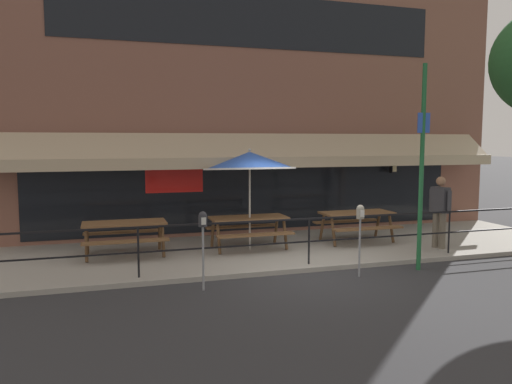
{
  "coord_description": "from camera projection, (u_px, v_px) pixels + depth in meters",
  "views": [
    {
      "loc": [
        -4.05,
        -9.08,
        2.65
      ],
      "look_at": [
        -0.75,
        1.6,
        1.5
      ],
      "focal_mm": 35.0,
      "sensor_mm": 36.0,
      "label": 1
    }
  ],
  "objects": [
    {
      "name": "parking_meter_far",
      "position": [
        360.0,
        219.0,
        9.64
      ],
      "size": [
        0.15,
        0.16,
        1.42
      ],
      "color": "gray",
      "rests_on": "ground"
    },
    {
      "name": "patio_deck",
      "position": [
        281.0,
        249.0,
        11.99
      ],
      "size": [
        15.0,
        4.0,
        0.1
      ],
      "primitive_type": "cube",
      "color": "#9E998E",
      "rests_on": "ground"
    },
    {
      "name": "pedestrian_walking",
      "position": [
        440.0,
        208.0,
        11.82
      ],
      "size": [
        0.32,
        0.61,
        1.71
      ],
      "color": "#665B4C",
      "rests_on": "patio_deck"
    },
    {
      "name": "patio_umbrella_centre",
      "position": [
        250.0,
        161.0,
        11.53
      ],
      "size": [
        2.14,
        2.14,
        2.38
      ],
      "color": "#B7B2A8",
      "rests_on": "patio_deck"
    },
    {
      "name": "picnic_table_centre",
      "position": [
        249.0,
        223.0,
        11.76
      ],
      "size": [
        1.8,
        1.42,
        0.76
      ],
      "color": "brown",
      "rests_on": "patio_deck"
    },
    {
      "name": "picnic_table_right",
      "position": [
        357.0,
        218.0,
        12.57
      ],
      "size": [
        1.8,
        1.42,
        0.76
      ],
      "color": "brown",
      "rests_on": "patio_deck"
    },
    {
      "name": "street_sign_pole",
      "position": [
        422.0,
        166.0,
        10.07
      ],
      "size": [
        0.28,
        0.09,
        4.18
      ],
      "color": "#1E6033",
      "rests_on": "ground"
    },
    {
      "name": "restaurant_building",
      "position": [
        254.0,
        87.0,
        13.68
      ],
      "size": [
        15.0,
        1.6,
        8.29
      ],
      "color": "brown",
      "rests_on": "ground"
    },
    {
      "name": "ground_plane",
      "position": [
        314.0,
        272.0,
        10.09
      ],
      "size": [
        120.0,
        120.0,
        0.0
      ],
      "primitive_type": "plane",
      "color": "#2D2D30"
    },
    {
      "name": "parking_meter_near",
      "position": [
        203.0,
        227.0,
        8.75
      ],
      "size": [
        0.15,
        0.16,
        1.42
      ],
      "color": "gray",
      "rests_on": "ground"
    },
    {
      "name": "picnic_table_left",
      "position": [
        125.0,
        229.0,
        11.01
      ],
      "size": [
        1.8,
        1.42,
        0.76
      ],
      "color": "brown",
      "rests_on": "patio_deck"
    },
    {
      "name": "patio_railing",
      "position": [
        309.0,
        231.0,
        10.29
      ],
      "size": [
        13.84,
        0.04,
        0.97
      ],
      "color": "black",
      "rests_on": "patio_deck"
    }
  ]
}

